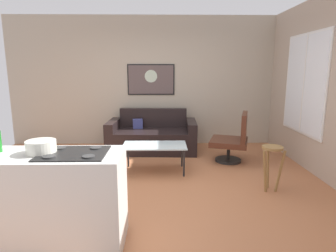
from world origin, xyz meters
TOP-DOWN VIEW (x-y plane):
  - ground at (0.00, 0.00)m, footprint 6.40×6.40m
  - back_wall at (0.00, 2.42)m, footprint 6.40×0.05m
  - right_wall at (2.62, 0.30)m, footprint 0.05×6.40m
  - couch at (-0.05, 1.82)m, footprint 1.83×0.98m
  - coffee_table at (0.04, 0.56)m, footprint 1.04×0.57m
  - armchair at (1.46, 1.05)m, footprint 0.82×0.84m
  - bar_stool at (1.66, -0.24)m, footprint 0.33×0.32m
  - kitchen_counter at (-0.89, -1.44)m, footprint 1.37×0.60m
  - mixing_bowl at (-0.94, -1.42)m, footprint 0.27×0.27m
  - wall_painting at (-0.08, 2.38)m, footprint 1.03×0.03m
  - window at (2.59, 0.90)m, footprint 0.03×1.40m

SIDE VIEW (x-z plane):
  - ground at x=0.00m, z-range -0.04..0.00m
  - couch at x=-0.05m, z-range -0.13..0.71m
  - coffee_table at x=0.04m, z-range 0.19..0.65m
  - armchair at x=1.46m, z-range -0.03..0.88m
  - kitchen_counter at x=-0.89m, z-range -0.01..0.92m
  - bar_stool at x=1.66m, z-range 0.16..0.79m
  - mixing_bowl at x=-0.94m, z-range 0.91..1.03m
  - back_wall at x=0.00m, z-range 0.00..2.80m
  - right_wall at x=2.62m, z-range 0.00..2.80m
  - window at x=2.59m, z-range 0.57..2.27m
  - wall_painting at x=-0.08m, z-range 1.11..1.78m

